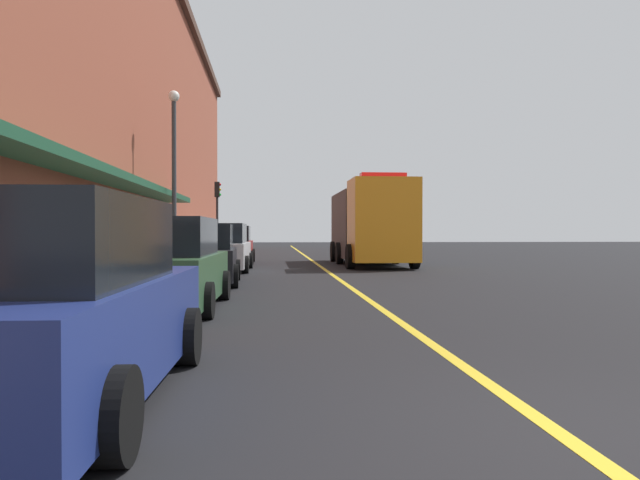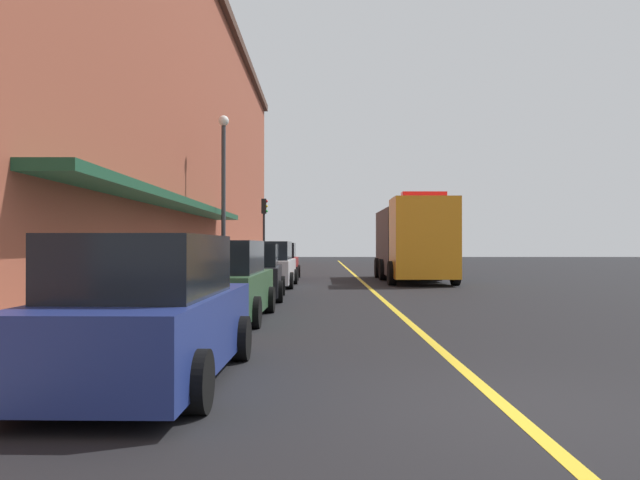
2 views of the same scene
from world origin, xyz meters
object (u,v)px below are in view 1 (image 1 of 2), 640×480
at_px(parked_car_3, 223,249).
at_px(parking_meter_1, 197,242).
at_px(parked_car_4, 233,246).
at_px(parking_meter_0, 191,242).
at_px(parked_car_1, 170,267).
at_px(utility_truck, 370,224).
at_px(street_lamp_left, 174,159).
at_px(traffic_light_near, 217,204).
at_px(parked_car_0, 55,309).
at_px(parked_car_2, 204,256).

distance_m(parked_car_3, parking_meter_1, 4.03).
distance_m(parked_car_4, parking_meter_0, 4.07).
relative_size(parked_car_1, parked_car_4, 1.06).
bearing_deg(utility_truck, parking_meter_1, -89.69).
relative_size(parked_car_4, parking_meter_0, 3.36).
relative_size(parking_meter_1, street_lamp_left, 0.19).
relative_size(parked_car_1, traffic_light_near, 1.10).
xyz_separation_m(parked_car_3, parking_meter_0, (-1.41, 1.78, 0.22)).
distance_m(parked_car_1, parking_meter_1, 15.07).
xyz_separation_m(parked_car_0, utility_truck, (6.31, 21.49, 1.00)).
height_order(parked_car_3, parked_car_4, parked_car_3).
xyz_separation_m(parked_car_3, parked_car_4, (0.03, 5.58, -0.02)).
relative_size(parked_car_0, parked_car_2, 1.10).
distance_m(parked_car_1, traffic_light_near, 24.45).
xyz_separation_m(parked_car_4, parking_meter_1, (-1.44, -1.81, 0.24)).
distance_m(parked_car_0, parking_meter_0, 19.49).
height_order(parked_car_0, street_lamp_left, street_lamp_left).
bearing_deg(traffic_light_near, parked_car_0, -87.53).
height_order(parked_car_4, traffic_light_near, traffic_light_near).
distance_m(parked_car_2, parked_car_3, 5.79).
xyz_separation_m(parking_meter_0, parking_meter_1, (0.00, 1.99, 0.00)).
relative_size(parked_car_0, parked_car_3, 0.96).
xyz_separation_m(parked_car_2, parking_meter_1, (-1.35, 9.57, 0.27)).
bearing_deg(street_lamp_left, parked_car_2, -74.60).
distance_m(parked_car_1, parked_car_4, 16.82).
relative_size(parked_car_3, parking_meter_0, 3.68).
relative_size(parked_car_2, parked_car_3, 0.87).
bearing_deg(parking_meter_1, street_lamp_left, -103.49).
distance_m(parked_car_0, parked_car_4, 23.24).
distance_m(parked_car_3, traffic_light_near, 13.34).
bearing_deg(parked_car_2, street_lamp_left, 13.57).
xyz_separation_m(parked_car_3, parking_meter_1, (-1.41, 3.77, 0.22)).
distance_m(parked_car_1, parked_car_3, 11.24).
xyz_separation_m(parked_car_0, parked_car_4, (0.06, 23.24, -0.01)).
xyz_separation_m(parked_car_1, parking_meter_0, (-1.30, 13.03, 0.24)).
bearing_deg(parked_car_4, parked_car_1, 179.40).
relative_size(utility_truck, street_lamp_left, 1.26).
bearing_deg(parking_meter_1, parked_car_2, -81.99).
distance_m(utility_truck, traffic_light_near, 12.05).
height_order(parking_meter_0, traffic_light_near, traffic_light_near).
bearing_deg(street_lamp_left, utility_truck, 17.15).
relative_size(parked_car_0, street_lamp_left, 0.68).
relative_size(parked_car_0, utility_truck, 0.54).
relative_size(parked_car_3, parking_meter_1, 3.68).
xyz_separation_m(parked_car_1, street_lamp_left, (-1.90, 12.51, 3.58)).
bearing_deg(parked_car_3, parking_meter_0, 39.29).
relative_size(parked_car_0, traffic_light_near, 1.09).
height_order(parked_car_1, parking_meter_0, parked_car_1).
relative_size(parked_car_0, parking_meter_1, 3.53).
relative_size(parking_meter_0, street_lamp_left, 0.19).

